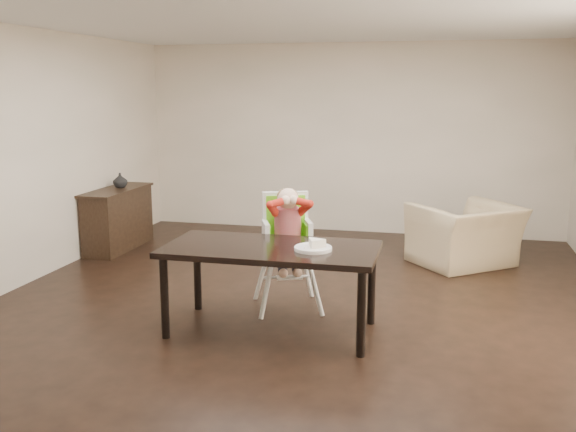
# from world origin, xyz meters

# --- Properties ---
(ground) EXTENTS (7.00, 7.00, 0.00)m
(ground) POSITION_xyz_m (0.00, 0.00, 0.00)
(ground) COLOR black
(ground) RESTS_ON ground
(room_walls) EXTENTS (6.02, 7.02, 2.71)m
(room_walls) POSITION_xyz_m (0.00, 0.00, 1.86)
(room_walls) COLOR beige
(room_walls) RESTS_ON ground
(dining_table) EXTENTS (1.80, 0.90, 0.75)m
(dining_table) POSITION_xyz_m (-0.09, -0.61, 0.67)
(dining_table) COLOR black
(dining_table) RESTS_ON ground
(high_chair) EXTENTS (0.63, 0.63, 1.16)m
(high_chair) POSITION_xyz_m (-0.10, 0.03, 0.82)
(high_chair) COLOR white
(high_chair) RESTS_ON ground
(plate) EXTENTS (0.41, 0.41, 0.09)m
(plate) POSITION_xyz_m (0.29, -0.64, 0.78)
(plate) COLOR white
(plate) RESTS_ON dining_table
(armchair) EXTENTS (1.32, 1.26, 0.97)m
(armchair) POSITION_xyz_m (1.59, 1.96, 0.48)
(armchair) COLOR tan
(armchair) RESTS_ON ground
(sideboard) EXTENTS (0.44, 1.26, 0.79)m
(sideboard) POSITION_xyz_m (-2.78, 1.73, 0.40)
(sideboard) COLOR black
(sideboard) RESTS_ON ground
(vase) EXTENTS (0.23, 0.23, 0.18)m
(vase) POSITION_xyz_m (-2.78, 1.84, 0.88)
(vase) COLOR #99999E
(vase) RESTS_ON sideboard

